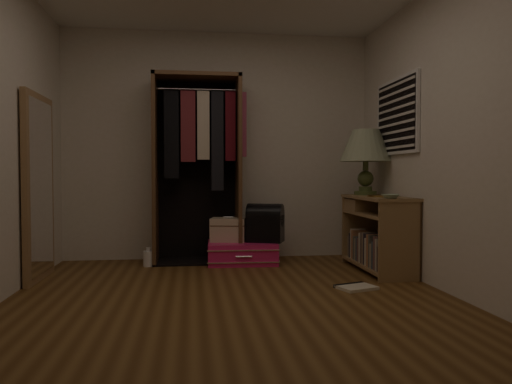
# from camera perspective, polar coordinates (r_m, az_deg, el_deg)

# --- Properties ---
(ground) EXTENTS (4.00, 4.00, 0.00)m
(ground) POSITION_cam_1_polar(r_m,az_deg,el_deg) (3.92, -2.61, -12.29)
(ground) COLOR brown
(ground) RESTS_ON ground
(room_walls) EXTENTS (3.52, 4.02, 2.60)m
(room_walls) POSITION_cam_1_polar(r_m,az_deg,el_deg) (3.88, -1.58, 9.89)
(room_walls) COLOR silver
(room_walls) RESTS_ON ground
(console_bookshelf) EXTENTS (0.42, 1.12, 0.75)m
(console_bookshelf) POSITION_cam_1_polar(r_m,az_deg,el_deg) (5.20, 13.53, -4.38)
(console_bookshelf) COLOR #957148
(console_bookshelf) RESTS_ON ground
(open_wardrobe) EXTENTS (1.01, 0.50, 2.05)m
(open_wardrobe) POSITION_cam_1_polar(r_m,az_deg,el_deg) (5.56, -6.43, 4.60)
(open_wardrobe) COLOR brown
(open_wardrobe) RESTS_ON ground
(floor_mirror) EXTENTS (0.06, 0.80, 1.70)m
(floor_mirror) POSITION_cam_1_polar(r_m,az_deg,el_deg) (4.98, -23.58, 0.49)
(floor_mirror) COLOR #9F774D
(floor_mirror) RESTS_ON ground
(pink_suitcase) EXTENTS (0.78, 0.58, 0.23)m
(pink_suitcase) POSITION_cam_1_polar(r_m,az_deg,el_deg) (5.48, -1.59, -6.93)
(pink_suitcase) COLOR #E41B68
(pink_suitcase) RESTS_ON ground
(train_case) EXTENTS (0.43, 0.34, 0.28)m
(train_case) POSITION_cam_1_polar(r_m,az_deg,el_deg) (5.50, -3.18, -4.31)
(train_case) COLOR beige
(train_case) RESTS_ON pink_suitcase
(black_bag) EXTENTS (0.45, 0.37, 0.42)m
(black_bag) POSITION_cam_1_polar(r_m,az_deg,el_deg) (5.45, 1.06, -3.47)
(black_bag) COLOR black
(black_bag) RESTS_ON pink_suitcase
(table_lamp) EXTENTS (0.62, 0.62, 0.70)m
(table_lamp) POSITION_cam_1_polar(r_m,az_deg,el_deg) (5.48, 12.43, 5.02)
(table_lamp) COLOR #415127
(table_lamp) RESTS_ON console_bookshelf
(brass_tray) EXTENTS (0.35, 0.35, 0.02)m
(brass_tray) POSITION_cam_1_polar(r_m,az_deg,el_deg) (5.05, 14.17, -0.43)
(brass_tray) COLOR olive
(brass_tray) RESTS_ON console_bookshelf
(ceramic_bowl) EXTENTS (0.16, 0.16, 0.04)m
(ceramic_bowl) POSITION_cam_1_polar(r_m,az_deg,el_deg) (4.72, 15.10, -0.47)
(ceramic_bowl) COLOR #B0D3AF
(ceramic_bowl) RESTS_ON console_bookshelf
(white_jug) EXTENTS (0.13, 0.13, 0.20)m
(white_jug) POSITION_cam_1_polar(r_m,az_deg,el_deg) (5.42, -12.18, -7.42)
(white_jug) COLOR white
(white_jug) RESTS_ON ground
(floor_book) EXTENTS (0.36, 0.33, 0.03)m
(floor_book) POSITION_cam_1_polar(r_m,az_deg,el_deg) (4.39, 11.25, -10.59)
(floor_book) COLOR beige
(floor_book) RESTS_ON ground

